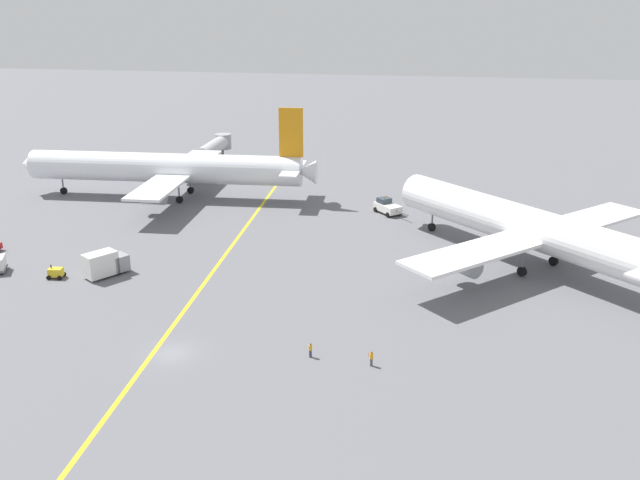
# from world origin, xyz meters

# --- Properties ---
(ground_plane) EXTENTS (600.00, 600.00, 0.00)m
(ground_plane) POSITION_xyz_m (0.00, 0.00, 0.00)
(ground_plane) COLOR slate
(taxiway_stripe) EXTENTS (8.21, 119.78, 0.01)m
(taxiway_stripe) POSITION_xyz_m (-2.66, 10.00, 0.00)
(taxiway_stripe) COLOR yellow
(taxiway_stripe) RESTS_ON ground
(airliner_at_gate_left) EXTENTS (57.62, 39.18, 17.46)m
(airliner_at_gate_left) POSITION_xyz_m (-24.27, 56.78, 5.73)
(airliner_at_gate_left) COLOR white
(airliner_at_gate_left) RESTS_ON ground
(airliner_being_pushed) EXTENTS (40.01, 39.33, 16.49)m
(airliner_being_pushed) POSITION_xyz_m (38.67, 33.39, 5.63)
(airliner_being_pushed) COLOR white
(airliner_being_pushed) RESTS_ON ground
(pushback_tug) EXTENTS (6.61, 7.21, 2.91)m
(pushback_tug) POSITION_xyz_m (17.60, 54.41, 1.23)
(pushback_tug) COLOR white
(pushback_tug) RESTS_ON ground
(gse_catering_truck_tall) EXTENTS (5.19, 6.21, 3.50)m
(gse_catering_truck_tall) POSITION_xyz_m (-17.15, 18.47, 1.76)
(gse_catering_truck_tall) COLOR gray
(gse_catering_truck_tall) RESTS_ON ground
(gse_gpu_cart_small) EXTENTS (2.28, 1.85, 1.90)m
(gse_gpu_cart_small) POSITION_xyz_m (-23.42, 16.44, 0.79)
(gse_gpu_cart_small) COLOR gold
(gse_gpu_cart_small) RESTS_ON ground
(ground_crew_marshaller_foreground) EXTENTS (0.50, 0.36, 1.64)m
(ground_crew_marshaller_foreground) POSITION_xyz_m (20.99, 1.39, 0.86)
(ground_crew_marshaller_foreground) COLOR #4C4C51
(ground_crew_marshaller_foreground) RESTS_ON ground
(ground_crew_wing_walker_right) EXTENTS (0.36, 0.36, 1.62)m
(ground_crew_wing_walker_right) POSITION_xyz_m (14.54, 1.99, 0.84)
(ground_crew_wing_walker_right) COLOR #2D3351
(ground_crew_wing_walker_right) RESTS_ON ground
(jet_bridge) EXTENTS (4.02, 17.58, 5.84)m
(jet_bridge) POSITION_xyz_m (-25.05, 86.14, 4.06)
(jet_bridge) COLOR #B7B7BC
(jet_bridge) RESTS_ON ground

